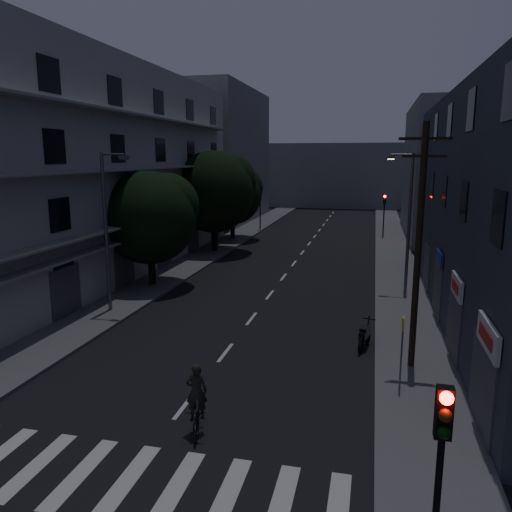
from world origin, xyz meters
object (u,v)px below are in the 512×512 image
at_px(bus_stop_sign, 402,340).
at_px(motorcycle, 365,337).
at_px(cyclist, 197,409).
at_px(utility_pole, 419,243).
at_px(traffic_signal_near, 441,452).

xyz_separation_m(bus_stop_sign, motorcycle, (-1.26, 3.82, -1.39)).
bearing_deg(cyclist, motorcycle, 42.65).
relative_size(utility_pole, bus_stop_sign, 3.56).
height_order(traffic_signal_near, bus_stop_sign, traffic_signal_near).
xyz_separation_m(bus_stop_sign, cyclist, (-5.88, -4.01, -1.17)).
relative_size(motorcycle, cyclist, 0.92).
relative_size(traffic_signal_near, bus_stop_sign, 1.62).
bearing_deg(cyclist, utility_pole, 26.80).
bearing_deg(bus_stop_sign, traffic_signal_near, -89.09).
height_order(bus_stop_sign, motorcycle, bus_stop_sign).
bearing_deg(utility_pole, traffic_signal_near, -91.99).
relative_size(bus_stop_sign, cyclist, 1.18).
xyz_separation_m(traffic_signal_near, motorcycle, (-1.40, 12.41, -2.60)).
height_order(bus_stop_sign, cyclist, bus_stop_sign).
xyz_separation_m(traffic_signal_near, bus_stop_sign, (-0.14, 8.59, -1.21)).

